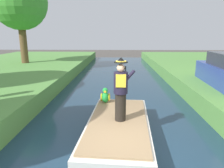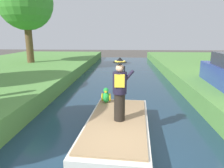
{
  "view_description": "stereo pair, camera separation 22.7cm",
  "coord_description": "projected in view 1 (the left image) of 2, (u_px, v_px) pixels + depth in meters",
  "views": [
    {
      "loc": [
        -0.01,
        -4.53,
        3.16
      ],
      "look_at": [
        -0.21,
        1.89,
        1.61
      ],
      "focal_mm": 32.68,
      "sensor_mm": 36.0,
      "label": 1
    },
    {
      "loc": [
        0.21,
        -4.52,
        3.16
      ],
      "look_at": [
        -0.21,
        1.89,
        1.61
      ],
      "focal_mm": 32.68,
      "sensor_mm": 36.0,
      "label": 2
    }
  ],
  "objects": [
    {
      "name": "canal_water",
      "position": [
        118.0,
        162.0,
        5.13
      ],
      "size": [
        6.39,
        48.0,
        0.1
      ],
      "primitive_type": "cube",
      "color": "#1E384C",
      "rests_on": "ground"
    },
    {
      "name": "tree_tall",
      "position": [
        19.0,
        2.0,
        16.06
      ],
      "size": [
        4.36,
        4.36,
        7.01
      ],
      "color": "brown",
      "rests_on": "grass_bank_near"
    },
    {
      "name": "ground_plane",
      "position": [
        118.0,
        163.0,
        5.14
      ],
      "size": [
        80.0,
        80.0,
        0.0
      ],
      "primitive_type": "plane",
      "color": "#4C4742"
    },
    {
      "name": "parrot_plush",
      "position": [
        105.0,
        96.0,
        7.54
      ],
      "size": [
        0.36,
        0.35,
        0.57
      ],
      "color": "green",
      "rests_on": "boat"
    },
    {
      "name": "boat",
      "position": [
        118.0,
        129.0,
        6.13
      ],
      "size": [
        2.05,
        4.3,
        0.61
      ],
      "color": "silver",
      "rests_on": "canal_water"
    },
    {
      "name": "person_pirate",
      "position": [
        121.0,
        90.0,
        5.81
      ],
      "size": [
        0.61,
        0.42,
        1.85
      ],
      "rotation": [
        0.0,
        0.0,
        -0.17
      ],
      "color": "black",
      "rests_on": "boat"
    }
  ]
}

